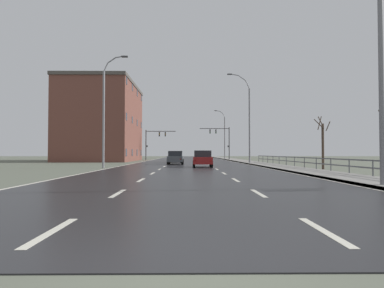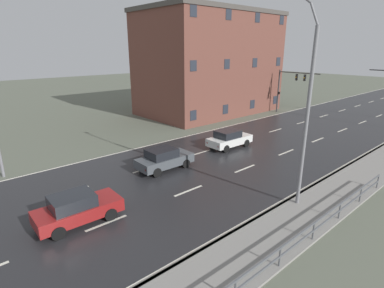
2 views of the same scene
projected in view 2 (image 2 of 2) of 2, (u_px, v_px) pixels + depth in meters
ground_plane at (281, 141)px, 28.78m from camera, size 160.00×160.00×0.12m
road_asphalt_strip at (337, 121)px, 36.33m from camera, size 14.00×120.00×0.03m
street_lamp_midground at (305, 107)px, 15.40m from camera, size 2.85×0.24×11.24m
traffic_signal_left at (289, 84)px, 39.22m from camera, size 5.63×0.36×5.62m
car_mid_centre at (164, 159)px, 21.62m from camera, size 1.87×4.12×1.57m
car_far_left at (77, 208)px, 14.92m from camera, size 1.91×4.14×1.57m
car_far_right at (229, 139)px, 26.39m from camera, size 1.95×4.16×1.57m
brick_building at (210, 63)px, 39.88m from camera, size 10.96×18.11×12.89m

